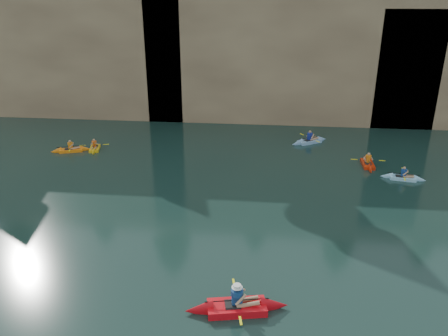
# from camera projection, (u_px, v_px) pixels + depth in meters

# --- Properties ---
(ground) EXTENTS (160.00, 160.00, 0.00)m
(ground) POSITION_uv_depth(u_px,v_px,m) (249.00, 270.00, 17.82)
(ground) COLOR black
(ground) RESTS_ON ground
(cliff) EXTENTS (70.00, 16.00, 12.00)m
(cliff) POSITION_uv_depth(u_px,v_px,m) (267.00, 42.00, 43.28)
(cliff) COLOR tan
(cliff) RESTS_ON ground
(cliff_slab_west) EXTENTS (26.00, 2.40, 10.56)m
(cliff_slab_west) POSITION_uv_depth(u_px,v_px,m) (39.00, 57.00, 38.72)
(cliff_slab_west) COLOR tan
(cliff_slab_west) RESTS_ON ground
(cliff_slab_center) EXTENTS (24.00, 2.40, 11.40)m
(cliff_slab_center) POSITION_uv_depth(u_px,v_px,m) (289.00, 56.00, 36.36)
(cliff_slab_center) COLOR tan
(cliff_slab_center) RESTS_ON ground
(sea_cave_west) EXTENTS (4.50, 1.00, 4.00)m
(sea_cave_west) POSITION_uv_depth(u_px,v_px,m) (63.00, 96.00, 39.14)
(sea_cave_west) COLOR black
(sea_cave_west) RESTS_ON ground
(sea_cave_center) EXTENTS (3.50, 1.00, 3.20)m
(sea_cave_center) POSITION_uv_depth(u_px,v_px,m) (217.00, 104.00, 37.89)
(sea_cave_center) COLOR black
(sea_cave_center) RESTS_ON ground
(sea_cave_east) EXTENTS (5.00, 1.00, 4.50)m
(sea_cave_east) POSITION_uv_depth(u_px,v_px,m) (384.00, 100.00, 36.24)
(sea_cave_east) COLOR black
(sea_cave_east) RESTS_ON ground
(main_kayaker) EXTENTS (3.79, 2.47, 1.38)m
(main_kayaker) POSITION_uv_depth(u_px,v_px,m) (237.00, 307.00, 15.48)
(main_kayaker) COLOR red
(main_kayaker) RESTS_ON ground
(kayaker_orange) EXTENTS (2.85, 2.03, 1.06)m
(kayaker_orange) POSITION_uv_depth(u_px,v_px,m) (71.00, 150.00, 31.17)
(kayaker_orange) COLOR orange
(kayaker_orange) RESTS_ON ground
(kayaker_ltblue_near) EXTENTS (2.71, 2.07, 1.04)m
(kayaker_ltblue_near) POSITION_uv_depth(u_px,v_px,m) (403.00, 178.00, 26.48)
(kayaker_ltblue_near) COLOR #91CDF3
(kayaker_ltblue_near) RESTS_ON ground
(kayaker_red_far) EXTENTS (2.21, 3.03, 1.11)m
(kayaker_red_far) POSITION_uv_depth(u_px,v_px,m) (368.00, 164.00, 28.63)
(kayaker_red_far) COLOR red
(kayaker_red_far) RESTS_ON ground
(kayaker_yellow) EXTENTS (2.03, 2.60, 1.03)m
(kayaker_yellow) POSITION_uv_depth(u_px,v_px,m) (95.00, 148.00, 31.53)
(kayaker_yellow) COLOR yellow
(kayaker_yellow) RESTS_ON ground
(kayaker_ltblue_mid) EXTENTS (3.06, 2.34, 1.21)m
(kayaker_ltblue_mid) POSITION_uv_depth(u_px,v_px,m) (309.00, 141.00, 32.96)
(kayaker_ltblue_mid) COLOR #7FA9D4
(kayaker_ltblue_mid) RESTS_ON ground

